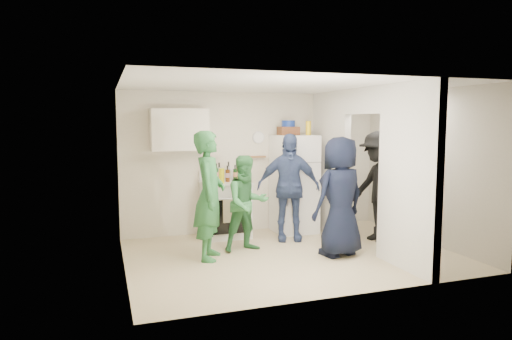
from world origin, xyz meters
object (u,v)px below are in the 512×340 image
(wicker_basket, at_px, (288,131))
(person_denim, at_px, (288,187))
(fridge, at_px, (294,184))
(person_green_center, at_px, (247,203))
(stove, at_px, (226,209))
(blue_bowl, at_px, (288,124))
(person_navy, at_px, (340,197))
(person_nook, at_px, (379,187))
(person_green_left, at_px, (209,195))
(yellow_cup_stack_top, at_px, (308,128))

(wicker_basket, height_order, person_denim, wicker_basket)
(fridge, xyz_separation_m, person_green_center, (-1.18, -0.91, -0.14))
(wicker_basket, bearing_deg, stove, -179.02)
(person_green_center, bearing_deg, stove, 87.86)
(stove, height_order, blue_bowl, blue_bowl)
(wicker_basket, xyz_separation_m, person_green_center, (-1.08, -0.96, -1.08))
(person_navy, bearing_deg, fridge, -102.35)
(blue_bowl, distance_m, person_denim, 1.21)
(person_navy, bearing_deg, person_denim, -85.07)
(stove, distance_m, person_denim, 1.16)
(person_nook, bearing_deg, person_green_center, -102.10)
(fridge, xyz_separation_m, person_green_left, (-1.81, -1.13, 0.06))
(person_green_left, bearing_deg, wicker_basket, -34.55)
(fridge, bearing_deg, person_denim, -122.56)
(yellow_cup_stack_top, relative_size, person_navy, 0.14)
(wicker_basket, relative_size, person_denim, 0.20)
(wicker_basket, bearing_deg, person_green_center, -138.41)
(blue_bowl, distance_m, person_nook, 1.92)
(blue_bowl, distance_m, person_green_center, 1.88)
(stove, distance_m, person_green_left, 1.36)
(wicker_basket, xyz_separation_m, yellow_cup_stack_top, (0.32, -0.15, 0.05))
(person_denim, bearing_deg, person_navy, -55.60)
(blue_bowl, xyz_separation_m, person_green_center, (-1.08, -0.96, -1.21))
(wicker_basket, relative_size, person_navy, 0.20)
(wicker_basket, bearing_deg, blue_bowl, 0.00)
(fridge, height_order, person_green_left, person_green_left)
(stove, xyz_separation_m, person_green_left, (-0.54, -1.16, 0.45))
(fridge, distance_m, person_green_left, 2.14)
(stove, height_order, person_navy, person_navy)
(blue_bowl, xyz_separation_m, person_green_left, (-1.71, -1.18, -1.02))
(yellow_cup_stack_top, height_order, person_green_left, yellow_cup_stack_top)
(blue_bowl, bearing_deg, wicker_basket, 0.00)
(person_green_left, relative_size, person_nook, 1.01)
(stove, relative_size, wicker_basket, 2.75)
(person_denim, bearing_deg, person_green_center, -139.59)
(wicker_basket, xyz_separation_m, person_denim, (-0.22, -0.56, -0.92))
(person_nook, bearing_deg, yellow_cup_stack_top, -146.65)
(yellow_cup_stack_top, bearing_deg, blue_bowl, 154.89)
(stove, xyz_separation_m, yellow_cup_stack_top, (1.49, -0.13, 1.39))
(stove, bearing_deg, fridge, -1.36)
(fridge, xyz_separation_m, wicker_basket, (-0.10, 0.05, 0.95))
(person_green_left, relative_size, person_navy, 1.05)
(stove, height_order, person_denim, person_denim)
(fridge, xyz_separation_m, person_navy, (0.05, -1.59, 0.01))
(stove, bearing_deg, person_navy, -50.96)
(yellow_cup_stack_top, relative_size, person_green_center, 0.17)
(stove, distance_m, yellow_cup_stack_top, 2.04)
(person_denim, distance_m, person_nook, 1.50)
(blue_bowl, height_order, yellow_cup_stack_top, blue_bowl)
(person_navy, bearing_deg, yellow_cup_stack_top, -110.66)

